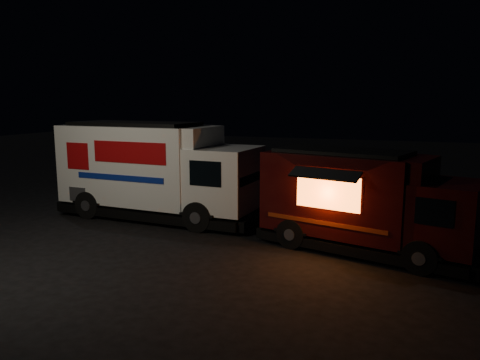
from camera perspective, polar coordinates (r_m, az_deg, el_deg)
ground at (r=13.42m, az=-7.90°, el=-8.16°), size 80.00×80.00×0.00m
white_truck at (r=16.56m, az=-9.77°, el=1.13°), size 7.51×2.90×3.35m
red_truck at (r=13.13m, az=15.33°, el=-2.59°), size 6.29×3.62×2.76m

